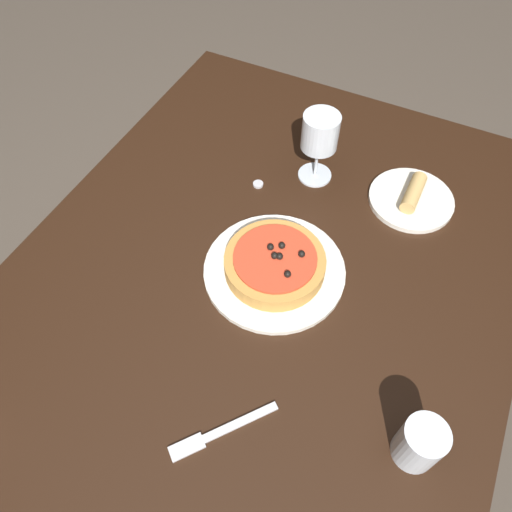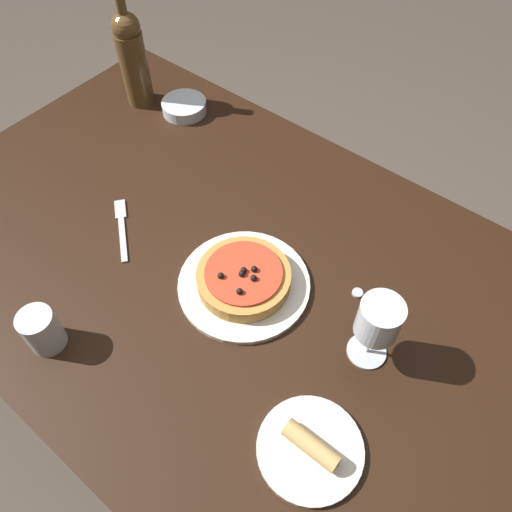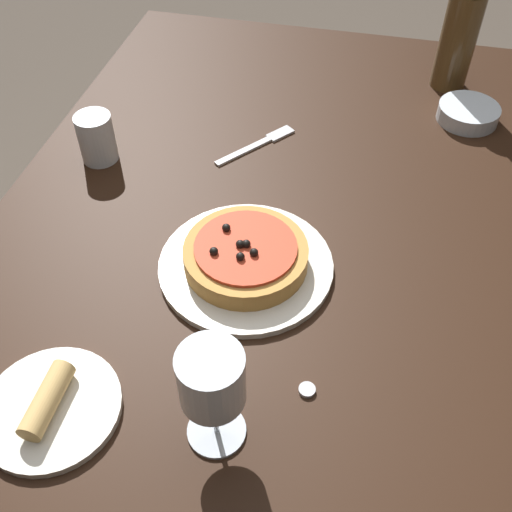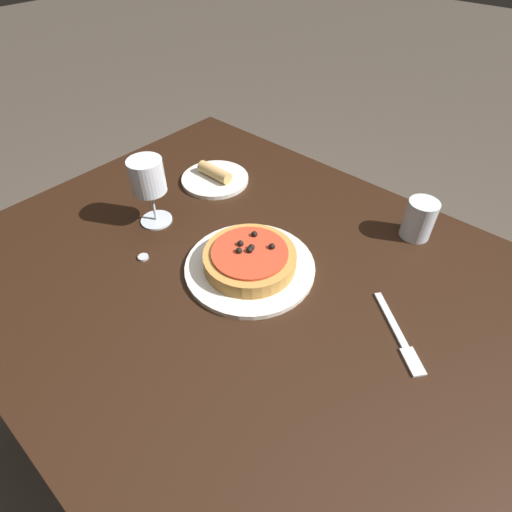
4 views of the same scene
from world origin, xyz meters
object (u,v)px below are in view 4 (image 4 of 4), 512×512
dining_table (284,322)px  water_cup (419,219)px  dinner_plate (250,267)px  pizza (250,258)px  bottle_cap (143,257)px  wine_glass (148,179)px  side_plate (215,178)px  fork (400,337)px

dining_table → water_cup: (0.11, 0.37, 0.13)m
dining_table → dinner_plate: (-0.11, 0.02, 0.08)m
dinner_plate → pizza: 0.03m
dinner_plate → pizza: size_ratio=1.42×
bottle_cap → wine_glass: bearing=129.1°
pizza → side_plate: bearing=147.9°
pizza → fork: pizza is taller
pizza → side_plate: 0.37m
dining_table → side_plate: 0.49m
side_plate → bottle_cap: (0.11, -0.33, -0.01)m
water_cup → side_plate: bearing=-163.9°
dining_table → dinner_plate: bearing=171.4°
pizza → fork: (0.34, 0.05, -0.03)m
dining_table → pizza: size_ratio=7.35×
dining_table → side_plate: bearing=153.4°
dining_table → water_cup: size_ratio=15.38×
pizza → bottle_cap: 0.25m
dining_table → water_cup: bearing=73.8°
pizza → dining_table: bearing=-8.6°
water_cup → fork: (0.12, -0.30, -0.05)m
pizza → bottle_cap: (-0.21, -0.14, -0.03)m
dining_table → fork: (0.22, 0.07, 0.08)m
pizza → fork: 0.34m
fork → bottle_cap: 0.57m
fork → side_plate: bearing=-153.9°
dining_table → dinner_plate: 0.14m
water_cup → fork: size_ratio=0.59×
water_cup → bottle_cap: size_ratio=4.05×
wine_glass → fork: bearing=7.4°
water_cup → bottle_cap: water_cup is taller
fork → bottle_cap: bearing=-122.1°
dinner_plate → water_cup: 0.42m
fork → bottle_cap: bottle_cap is taller
dinner_plate → bottle_cap: dinner_plate is taller
pizza → bottle_cap: pizza is taller
water_cup → fork: bearing=-69.0°
wine_glass → water_cup: bearing=36.6°
dinner_plate → wine_glass: bearing=-174.0°
dining_table → wine_glass: wine_glass is taller
fork → pizza: bearing=-132.6°
dinner_plate → bottle_cap: bearing=-146.3°
bottle_cap → dinner_plate: bearing=33.7°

